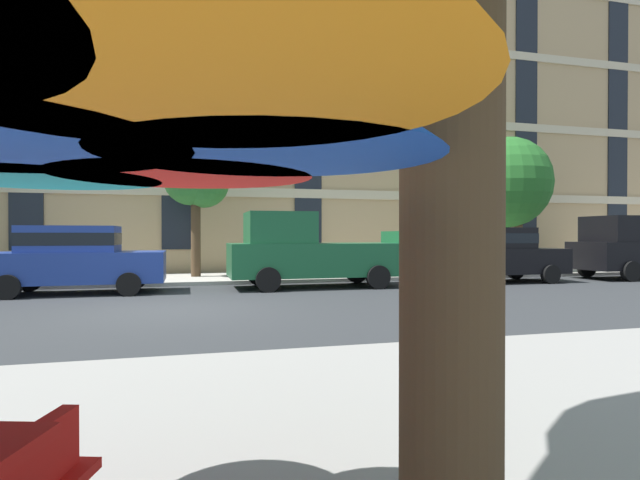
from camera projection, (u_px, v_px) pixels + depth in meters
name	position (u px, v px, depth m)	size (l,w,h in m)	color
ground_plane	(169.00, 311.00, 10.25)	(120.00, 120.00, 0.00)	#2D3033
sidewalk_far	(176.00, 279.00, 16.82)	(56.00, 3.60, 0.12)	#B2ADA3
apartment_building	(179.00, 103.00, 24.66)	(45.66, 12.08, 16.00)	tan
sedan_blue	(75.00, 258.00, 13.19)	(4.40, 1.98, 1.78)	navy
pickup_green	(308.00, 253.00, 14.79)	(5.10, 2.12, 2.20)	#195933
sedan_black	(495.00, 253.00, 16.39)	(4.40, 1.98, 1.78)	black
pickup_black	(639.00, 249.00, 17.88)	(5.10, 2.12, 2.20)	black
street_tree_middle	(200.00, 178.00, 17.23)	(2.25, 2.06, 4.61)	#4C3823
street_tree_right	(507.00, 182.00, 20.48)	(3.65, 3.65, 5.52)	#4C3823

